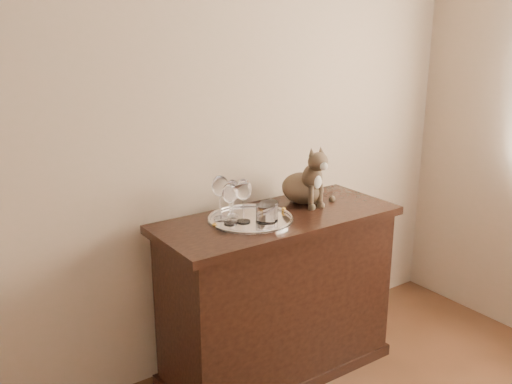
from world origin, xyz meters
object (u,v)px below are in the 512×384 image
Objects in this scene: wine_glass_d at (243,201)px; tumbler_a at (269,212)px; sideboard at (277,296)px; wine_glass_c at (230,204)px; tray at (251,220)px; wine_glass_a at (220,197)px; wine_glass_b at (233,198)px; tumbler_b at (265,216)px; cat at (303,173)px.

wine_glass_d is 0.13m from tumbler_a.
tumbler_a is at bearing -148.70° from sideboard.
wine_glass_c is 0.94× the size of wine_glass_d.
tray is 0.18m from wine_glass_a.
wine_glass_d is (-0.20, 0.00, 0.53)m from sideboard.
wine_glass_b is 0.10m from wine_glass_d.
wine_glass_d is (-0.05, -0.01, 0.11)m from tray.
wine_glass_b is (-0.04, 0.08, 0.09)m from tray.
tumbler_a is (0.16, -0.08, -0.05)m from wine_glass_c.
tumbler_b is (0.05, -0.20, -0.04)m from wine_glass_b.
tumbler_b is (0.05, -0.10, -0.05)m from wine_glass_d.
wine_glass_a is 0.11m from wine_glass_d.
tumbler_a is (0.05, -0.07, 0.05)m from tray.
cat is at bearing 27.57° from tumbler_b.
wine_glass_a is 2.22× the size of tumbler_a.
tumbler_b is (-0.05, -0.04, 0.00)m from tumbler_a.
wine_glass_a is 2.11× the size of tumbler_b.
wine_glass_b is at bearing 102.76° from tumbler_b.
sideboard is 0.59m from wine_glass_c.
wine_glass_c reaches higher than tumbler_b.
wine_glass_d reaches higher than tumbler_b.
wine_glass_b is (-0.19, 0.10, 0.52)m from sideboard.
cat is (0.42, -0.01, 0.06)m from wine_glass_b.
sideboard is at bearing 31.30° from tumbler_a.
wine_glass_b is at bearing 87.69° from wine_glass_d.
wine_glass_a is at bearing 119.82° from tumbler_b.
tray is 2.25× the size of wine_glass_b.
sideboard is 0.61m from wine_glass_a.
wine_glass_a reaches higher than wine_glass_d.
tumbler_a is (-0.10, -0.06, 0.48)m from sideboard.
sideboard is at bearing -155.33° from cat.
wine_glass_d is at bearing 148.70° from tumbler_a.
wine_glass_a is 0.08m from wine_glass_c.
wine_glass_a is at bearing -177.86° from wine_glass_b.
sideboard is 12.73× the size of tumbler_a.
wine_glass_a is at bearing 91.34° from wine_glass_c.
tumbler_b is 0.43m from cat.
wine_glass_b is 1.89× the size of tumbler_a.
wine_glass_a is 1.09× the size of wine_glass_c.
wine_glass_c is 0.17m from tumbler_b.
cat reaches higher than tumbler_b.
wine_glass_d is at bearing -92.31° from wine_glass_b.
wine_glass_a is at bearing 159.41° from sideboard.
tray is 4.24× the size of tumbler_a.
tray is 0.12m from wine_glass_d.
wine_glass_b is 0.42m from cat.
wine_glass_c reaches higher than sideboard.
cat reaches higher than wine_glass_a.
cat is (0.42, 0.09, 0.04)m from wine_glass_d.
wine_glass_d is at bearing -165.36° from tray.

